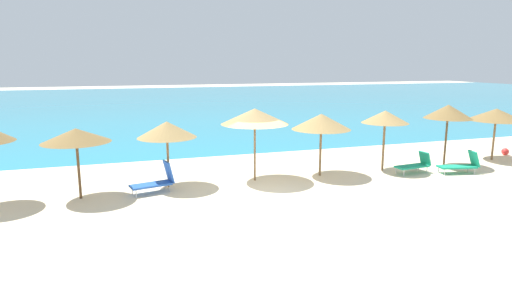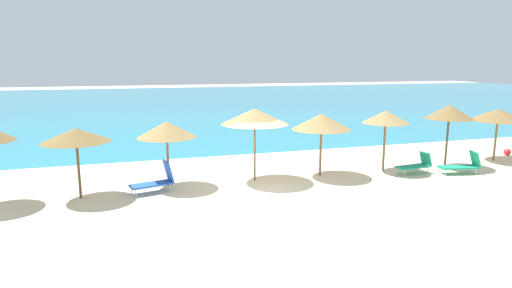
% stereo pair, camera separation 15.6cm
% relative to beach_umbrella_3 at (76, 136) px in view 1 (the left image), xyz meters
% --- Properties ---
extents(ground_plane, '(160.00, 160.00, 0.00)m').
position_rel_beach_umbrella_3_xyz_m(ground_plane, '(6.48, -1.36, -2.25)').
color(ground_plane, beige).
extents(sea_water, '(160.00, 63.92, 0.01)m').
position_rel_beach_umbrella_3_xyz_m(sea_water, '(6.48, 37.24, -2.24)').
color(sea_water, teal).
rests_on(sea_water, ground_plane).
extents(beach_umbrella_3, '(2.32, 2.32, 2.50)m').
position_rel_beach_umbrella_3_xyz_m(beach_umbrella_3, '(0.00, 0.00, 0.00)').
color(beach_umbrella_3, brown).
rests_on(beach_umbrella_3, ground_plane).
extents(beach_umbrella_4, '(2.23, 2.23, 2.55)m').
position_rel_beach_umbrella_3_xyz_m(beach_umbrella_4, '(3.13, 0.49, -0.01)').
color(beach_umbrella_4, brown).
rests_on(beach_umbrella_4, ground_plane).
extents(beach_umbrella_5, '(2.70, 2.70, 2.94)m').
position_rel_beach_umbrella_3_xyz_m(beach_umbrella_5, '(6.56, 0.35, 0.37)').
color(beach_umbrella_5, brown).
rests_on(beach_umbrella_5, ground_plane).
extents(beach_umbrella_6, '(2.46, 2.46, 2.64)m').
position_rel_beach_umbrella_3_xyz_m(beach_umbrella_6, '(9.42, 0.24, 0.06)').
color(beach_umbrella_6, brown).
rests_on(beach_umbrella_6, ground_plane).
extents(beach_umbrella_7, '(2.03, 2.03, 2.68)m').
position_rel_beach_umbrella_3_xyz_m(beach_umbrella_7, '(12.46, 0.16, 0.14)').
color(beach_umbrella_7, brown).
rests_on(beach_umbrella_7, ground_plane).
extents(beach_umbrella_8, '(2.11, 2.11, 2.85)m').
position_rel_beach_umbrella_3_xyz_m(beach_umbrella_8, '(15.66, 0.00, 0.28)').
color(beach_umbrella_8, brown).
rests_on(beach_umbrella_8, ground_plane).
extents(beach_umbrella_9, '(2.59, 2.59, 2.54)m').
position_rel_beach_umbrella_3_xyz_m(beach_umbrella_9, '(18.86, 0.35, -0.01)').
color(beach_umbrella_9, brown).
rests_on(beach_umbrella_9, ground_plane).
extents(lounge_chair_0, '(1.64, 0.73, 0.91)m').
position_rel_beach_umbrella_3_xyz_m(lounge_chair_0, '(13.52, -0.67, -1.86)').
color(lounge_chair_0, '#199972').
rests_on(lounge_chair_0, ground_plane).
extents(lounge_chair_1, '(1.78, 0.91, 0.98)m').
position_rel_beach_umbrella_3_xyz_m(lounge_chair_1, '(15.42, -1.30, -1.87)').
color(lounge_chair_1, '#199972').
rests_on(lounge_chair_1, ground_plane).
extents(lounge_chair_4, '(1.65, 0.96, 1.13)m').
position_rel_beach_umbrella_3_xyz_m(lounge_chair_4, '(2.63, -0.07, -1.81)').
color(lounge_chair_4, blue).
rests_on(lounge_chair_4, ground_plane).
extents(beach_ball, '(0.36, 0.36, 0.36)m').
position_rel_beach_umbrella_3_xyz_m(beach_ball, '(20.42, 0.99, -2.07)').
color(beach_ball, red).
rests_on(beach_ball, ground_plane).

